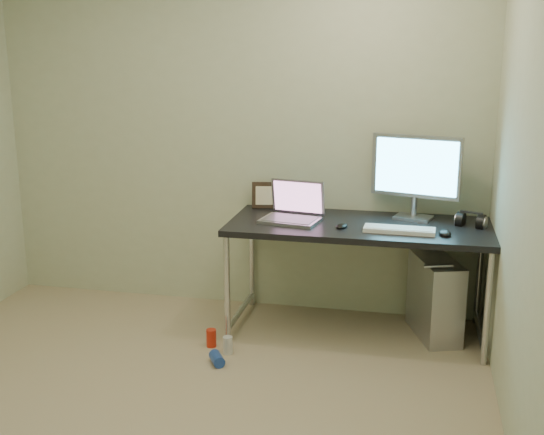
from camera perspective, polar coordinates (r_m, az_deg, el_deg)
The scene contains 18 objects.
floor at distance 3.67m, azimuth -10.17°, elevation -16.64°, with size 3.50×3.50×0.00m, color tan.
wall_back at distance 4.85m, azimuth -2.96°, elevation 6.88°, with size 3.50×0.02×2.50m, color beige.
wall_right at distance 3.00m, azimuth 21.32°, elevation 1.35°, with size 0.02×3.50×2.50m, color beige.
desk at distance 4.45m, azimuth 7.27°, elevation -1.44°, with size 1.68×0.73×0.75m.
tower_computer at distance 4.62m, azimuth 13.47°, elevation -6.51°, with size 0.37×0.55×0.56m.
cable_a at distance 4.82m, azimuth 12.93°, elevation -3.88°, with size 0.01×0.01×0.70m, color black.
cable_b at distance 4.81m, azimuth 13.99°, elevation -4.23°, with size 0.01×0.01×0.72m, color black.
can_red at distance 4.42m, azimuth -5.10°, elevation -10.01°, with size 0.06×0.06×0.11m, color red.
can_white at distance 4.32m, azimuth -3.72°, elevation -10.61°, with size 0.06×0.06×0.11m, color silver.
can_blue at distance 4.20m, azimuth -4.63°, elevation -11.70°, with size 0.07×0.07×0.13m, color #2143A3.
laptop at distance 4.48m, azimuth 1.78°, elevation 0.55°, with size 0.41×0.36×0.25m.
monitor at distance 4.56m, azimuth 11.94°, elevation 3.88°, with size 0.58×0.23×0.55m.
keyboard at distance 4.27m, azimuth 10.60°, elevation -1.02°, with size 0.43×0.14×0.03m, color white.
mouse_right at distance 4.25m, azimuth 14.27°, elevation -1.18°, with size 0.07×0.12×0.04m, color black.
mouse_left at distance 4.32m, azimuth 5.85°, elevation -0.62°, with size 0.07×0.10×0.04m, color black.
headphones at distance 4.51m, azimuth 16.30°, elevation -0.30°, with size 0.21×0.12×0.12m.
picture_frame at distance 4.80m, azimuth -0.29°, elevation 1.88°, with size 0.23×0.03×0.19m, color black.
webcam at distance 4.68m, azimuth 3.19°, elevation 1.40°, with size 0.04×0.04×0.11m.
Camera 1 is at (1.26, -2.89, 1.87)m, focal length 45.00 mm.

